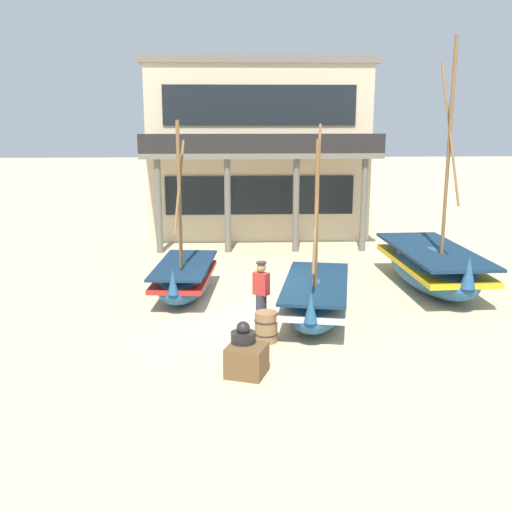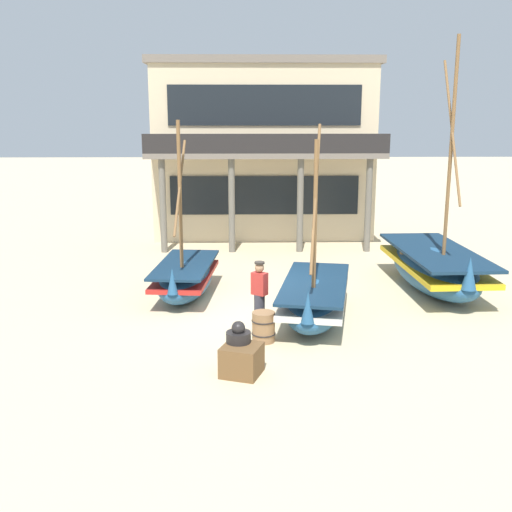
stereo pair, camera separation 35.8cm
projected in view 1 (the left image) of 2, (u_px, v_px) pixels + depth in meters
ground_plane at (258, 318)px, 15.67m from camera, size 120.00×120.00×0.00m
fishing_boat_near_left at (316, 299)px, 15.40m from camera, size 2.30×4.33×4.85m
fishing_boat_centre_large at (432, 267)px, 18.16m from camera, size 2.17×5.37×7.11m
fishing_boat_far_right at (184, 278)px, 17.39m from camera, size 1.79×3.78×4.93m
fisherman_by_hull at (261, 296)px, 14.68m from camera, size 0.42×0.39×1.68m
capstan_winch at (243, 351)px, 12.38m from camera, size 0.72×0.72×1.05m
wooden_barrel at (266, 327)px, 14.01m from camera, size 0.56×0.56×0.70m
cargo_crate at (247, 360)px, 12.22m from camera, size 0.94×0.94×0.61m
harbor_building_main at (257, 148)px, 26.67m from camera, size 9.28×7.47×7.28m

